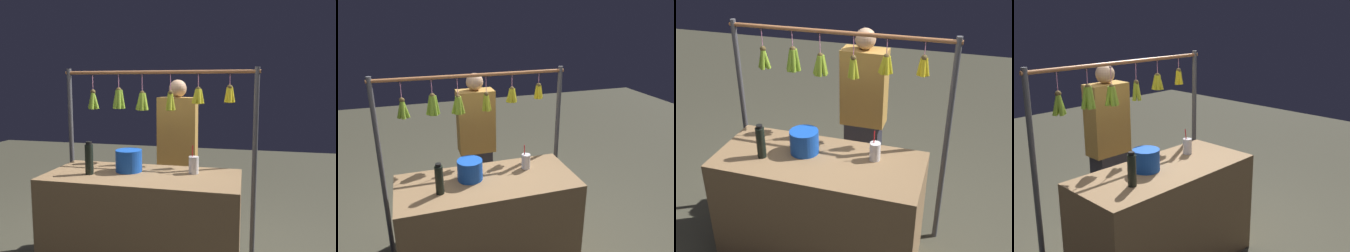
# 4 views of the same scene
# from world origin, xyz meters

# --- Properties ---
(market_counter) EXTENTS (1.55, 0.68, 0.91)m
(market_counter) POSITION_xyz_m (0.00, 0.00, 0.46)
(market_counter) COLOR olive
(market_counter) RESTS_ON ground
(display_rack) EXTENTS (1.82, 0.13, 1.77)m
(display_rack) POSITION_xyz_m (0.03, -0.48, 1.26)
(display_rack) COLOR #4C4C51
(display_rack) RESTS_ON ground
(water_bottle) EXTENTS (0.07, 0.07, 0.26)m
(water_bottle) POSITION_xyz_m (0.41, 0.09, 1.04)
(water_bottle) COLOR black
(water_bottle) RESTS_ON market_counter
(blue_bucket) EXTENTS (0.22, 0.22, 0.18)m
(blue_bucket) POSITION_xyz_m (0.14, -0.07, 1.00)
(blue_bucket) COLOR blue
(blue_bucket) RESTS_ON market_counter
(drink_cup) EXTENTS (0.08, 0.08, 0.23)m
(drink_cup) POSITION_xyz_m (-0.40, -0.12, 0.98)
(drink_cup) COLOR silver
(drink_cup) RESTS_ON market_counter
(vendor_person) EXTENTS (0.40, 0.22, 1.67)m
(vendor_person) POSITION_xyz_m (-0.11, -0.91, 0.83)
(vendor_person) COLOR #2D2D38
(vendor_person) RESTS_ON ground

